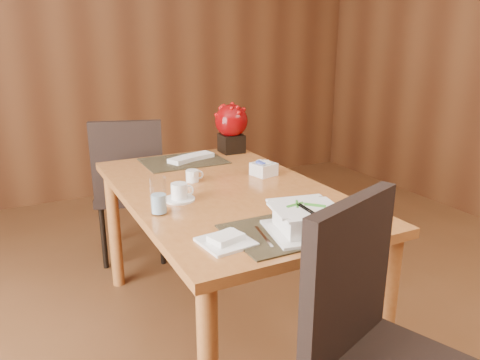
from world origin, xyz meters
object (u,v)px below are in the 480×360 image
coffee_cup (179,193)px  sugar_caddy (264,169)px  soup_setting (305,220)px  water_glass (158,196)px  berry_decor (231,125)px  bread_plate (226,242)px  dining_table (225,208)px  creamer_jug (192,176)px  near_chair (380,344)px  far_chair (130,182)px

coffee_cup → sugar_caddy: (0.51, 0.16, -0.00)m
soup_setting → water_glass: water_glass is taller
berry_decor → water_glass: bearing=-131.8°
bread_plate → sugar_caddy: bearing=51.3°
dining_table → creamer_jug: size_ratio=18.73×
soup_setting → near_chair: size_ratio=0.31×
creamer_jug → near_chair: size_ratio=0.08×
creamer_jug → berry_decor: berry_decor is taller
soup_setting → creamer_jug: 0.78m
water_glass → near_chair: 0.97m
sugar_caddy → far_chair: bearing=119.4°
creamer_jug → sugar_caddy: (0.37, -0.06, 0.00)m
bread_plate → water_glass: bearing=107.5°
far_chair → coffee_cup: bearing=106.0°
bread_plate → far_chair: 1.53m
bread_plate → far_chair: (0.04, 1.51, -0.22)m
soup_setting → berry_decor: size_ratio=1.03×
berry_decor → near_chair: bearing=-100.7°
soup_setting → water_glass: (-0.41, 0.43, 0.03)m
creamer_jug → sugar_caddy: size_ratio=0.75×
berry_decor → bread_plate: (-0.59, -1.17, -0.16)m
berry_decor → coffee_cup: bearing=-130.7°
soup_setting → sugar_caddy: size_ratio=2.84×
water_glass → sugar_caddy: bearing=23.5°
soup_setting → near_chair: 0.48m
water_glass → bread_plate: size_ratio=0.91×
creamer_jug → berry_decor: 0.64m
soup_setting → bread_plate: (-0.29, 0.05, -0.05)m
creamer_jug → bread_plate: 0.73m
soup_setting → bread_plate: 0.30m
soup_setting → sugar_caddy: 0.75m
coffee_cup → far_chair: bearing=88.3°
soup_setting → far_chair: 1.61m
dining_table → bread_plate: (-0.25, -0.54, 0.10)m
berry_decor → far_chair: size_ratio=0.31×
water_glass → bread_plate: (0.12, -0.38, -0.07)m
near_chair → soup_setting: bearing=69.3°
soup_setting → far_chair: bearing=110.5°
dining_table → creamer_jug: creamer_jug is taller
berry_decor → bread_plate: bearing=-116.9°
water_glass → berry_decor: 1.07m
far_chair → water_glass: bearing=99.8°
water_glass → sugar_caddy: size_ratio=1.44×
near_chair → far_chair: 2.00m
creamer_jug → bread_plate: creamer_jug is taller
coffee_cup → berry_decor: berry_decor is taller
creamer_jug → far_chair: 0.84m
coffee_cup → near_chair: near_chair is taller
sugar_caddy → berry_decor: 0.54m
soup_setting → coffee_cup: size_ratio=2.24×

